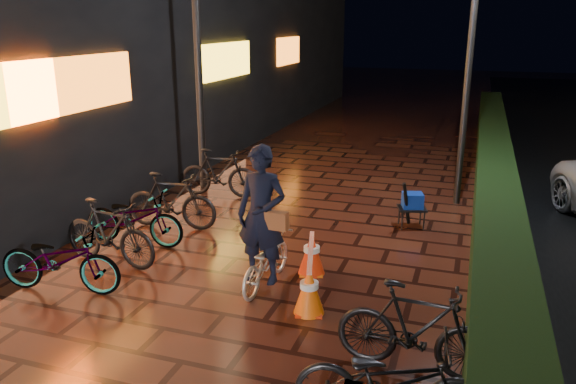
% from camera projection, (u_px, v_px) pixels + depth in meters
% --- Properties ---
extents(ground, '(80.00, 80.00, 0.00)m').
position_uv_depth(ground, '(181.00, 362.00, 6.19)').
color(ground, '#381911').
rests_on(ground, ground).
extents(hedge, '(0.70, 20.00, 1.00)m').
position_uv_depth(hedge, '(493.00, 168.00, 12.29)').
color(hedge, black).
rests_on(hedge, ground).
extents(lamp_post_hedge, '(0.47, 0.14, 4.93)m').
position_uv_depth(lamp_post_hedge, '(469.00, 69.00, 10.77)').
color(lamp_post_hedge, black).
rests_on(lamp_post_hedge, ground).
extents(lamp_post_sf, '(0.56, 0.24, 5.86)m').
position_uv_depth(lamp_post_sf, '(197.00, 39.00, 11.76)').
color(lamp_post_sf, black).
rests_on(lamp_post_sf, ground).
extents(cyclist, '(0.76, 1.46, 2.05)m').
position_uv_depth(cyclist, '(264.00, 237.00, 7.71)').
color(cyclist, silver).
rests_on(cyclist, ground).
extents(traffic_barrier, '(0.72, 1.56, 0.63)m').
position_uv_depth(traffic_barrier, '(311.00, 270.00, 7.71)').
color(traffic_barrier, '#FB5E0D').
rests_on(traffic_barrier, ground).
extents(cart_assembly, '(0.59, 0.62, 0.92)m').
position_uv_depth(cart_assembly, '(412.00, 202.00, 10.09)').
color(cart_assembly, black).
rests_on(cart_assembly, ground).
extents(parked_bikes_storefront, '(1.98, 5.45, 1.03)m').
position_uv_depth(parked_bikes_storefront, '(144.00, 214.00, 9.42)').
color(parked_bikes_storefront, black).
rests_on(parked_bikes_storefront, ground).
extents(parked_bikes_hedge, '(1.91, 2.36, 1.03)m').
position_uv_depth(parked_bikes_hedge, '(400.00, 380.00, 5.08)').
color(parked_bikes_hedge, black).
rests_on(parked_bikes_hedge, ground).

